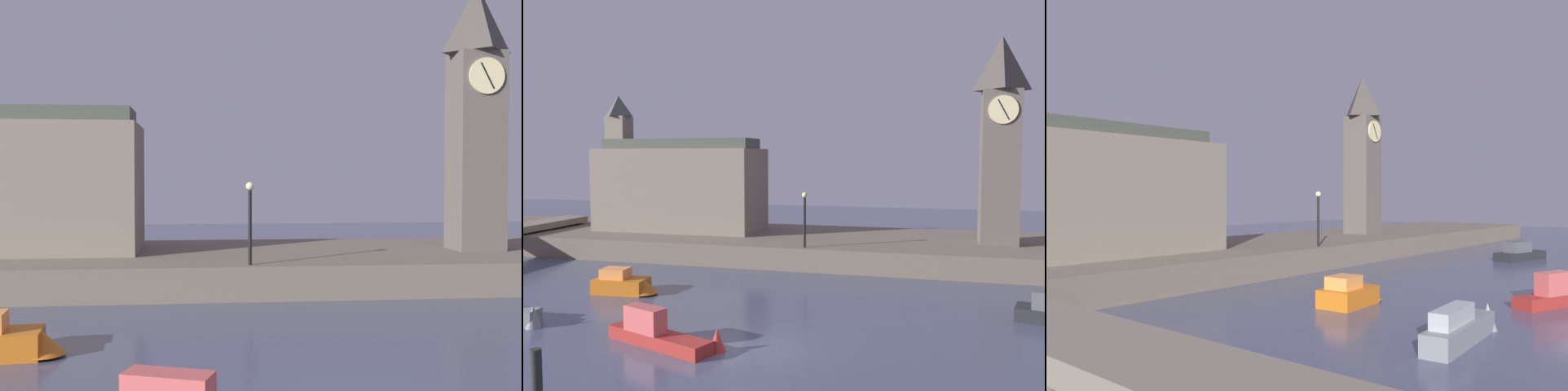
% 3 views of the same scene
% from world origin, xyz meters
% --- Properties ---
extents(ground_plane, '(120.00, 120.00, 0.00)m').
position_xyz_m(ground_plane, '(0.00, 0.00, 0.00)').
color(ground_plane, '#474C66').
extents(far_embankment, '(70.00, 12.00, 1.50)m').
position_xyz_m(far_embankment, '(0.00, 20.00, 0.75)').
color(far_embankment, '#6B6051').
rests_on(far_embankment, ground).
extents(clock_tower, '(2.64, 2.67, 13.76)m').
position_xyz_m(clock_tower, '(10.90, 19.48, 8.65)').
color(clock_tower, '#5B544C').
rests_on(clock_tower, far_embankment).
extents(parliament_hall, '(12.84, 5.93, 10.83)m').
position_xyz_m(parliament_hall, '(-13.15, 20.72, 5.08)').
color(parliament_hall, slate).
rests_on(parliament_hall, far_embankment).
extents(streetlamp, '(0.36, 0.36, 3.57)m').
position_xyz_m(streetlamp, '(-1.29, 14.70, 3.75)').
color(streetlamp, black).
rests_on(streetlamp, far_embankment).
extents(boat_dinghy_red, '(5.45, 2.58, 1.83)m').
position_xyz_m(boat_dinghy_red, '(-3.22, -0.55, 0.46)').
color(boat_dinghy_red, maroon).
rests_on(boat_dinghy_red, ground).
extents(boat_barge_dark, '(5.52, 2.55, 1.65)m').
position_xyz_m(boat_barge_dark, '(13.06, 6.49, 0.47)').
color(boat_barge_dark, '#232328').
rests_on(boat_barge_dark, ground).
extents(boat_patrol_orange, '(3.59, 1.80, 1.33)m').
position_xyz_m(boat_patrol_orange, '(-9.24, 6.42, 0.50)').
color(boat_patrol_orange, orange).
rests_on(boat_patrol_orange, ground).
extents(boat_cruiser_grey, '(5.09, 1.32, 1.45)m').
position_xyz_m(boat_cruiser_grey, '(-11.93, 0.11, 0.48)').
color(boat_cruiser_grey, gray).
rests_on(boat_cruiser_grey, ground).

